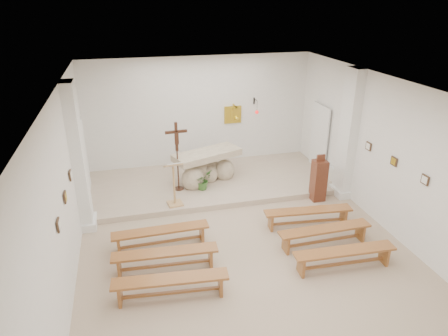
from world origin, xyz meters
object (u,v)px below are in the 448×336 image
object	(u,v)px
bench_right_front	(308,214)
bench_right_third	(344,255)
bench_left_second	(165,256)
lectern	(174,183)
crucifix_stand	(177,152)
bench_right_second	(325,232)
altar	(207,169)
bench_left_third	(171,283)
donation_pedestal	(319,180)
bench_left_front	(161,234)

from	to	relation	value
bench_right_front	bench_right_third	xyz separation A→B (m)	(0.00, -1.68, 0.00)
bench_right_front	bench_left_second	bearing A→B (deg)	-160.88
lectern	bench_left_second	distance (m)	2.51
lectern	bench_right_front	distance (m)	3.39
lectern	bench_left_second	size ratio (longest dim) A/B	0.58
crucifix_stand	bench_right_second	bearing A→B (deg)	-53.29
bench_right_second	bench_right_third	distance (m)	0.84
lectern	bench_right_third	distance (m)	4.43
bench_right_front	bench_left_second	distance (m)	3.60
bench_right_front	altar	bearing A→B (deg)	129.88
bench_left_third	bench_right_front	bearing A→B (deg)	31.15
lectern	crucifix_stand	size ratio (longest dim) A/B	0.63
bench_left_second	bench_right_third	xyz separation A→B (m)	(3.50, -0.84, 0.00)
bench_left_second	bench_right_second	bearing A→B (deg)	3.83
bench_right_third	crucifix_stand	bearing A→B (deg)	126.44
donation_pedestal	bench_left_front	size ratio (longest dim) A/B	0.62
donation_pedestal	bench_right_second	world-z (taller)	donation_pedestal
altar	bench_right_front	xyz separation A→B (m)	(1.89, -2.77, -0.20)
lectern	bench_left_second	world-z (taller)	lectern
bench_left_front	bench_right_second	xyz separation A→B (m)	(3.50, -0.84, 0.00)
donation_pedestal	bench_left_third	bearing A→B (deg)	-145.87
bench_right_front	bench_left_third	xyz separation A→B (m)	(-3.50, -1.68, 0.00)
bench_left_second	bench_right_front	bearing A→B (deg)	17.34
bench_left_front	bench_left_second	size ratio (longest dim) A/B	0.99
donation_pedestal	bench_right_second	size ratio (longest dim) A/B	0.62
donation_pedestal	bench_left_second	size ratio (longest dim) A/B	0.62
bench_left_front	bench_left_third	distance (m)	1.68
bench_right_front	bench_right_second	bearing A→B (deg)	-84.39
lectern	bench_right_front	xyz separation A→B (m)	(2.97, -1.58, -0.42)
lectern	bench_left_third	bearing A→B (deg)	-106.50
lectern	bench_right_front	bearing A→B (deg)	-35.22
lectern	bench_left_front	world-z (taller)	lectern
bench_left_front	bench_left_third	bearing A→B (deg)	-90.86
altar	lectern	bearing A→B (deg)	-152.45
bench_left_front	bench_left_second	distance (m)	0.84
lectern	bench_right_second	bearing A→B (deg)	-46.41
lectern	donation_pedestal	bearing A→B (deg)	-13.03
crucifix_stand	altar	bearing A→B (deg)	17.54
donation_pedestal	bench_right_third	distance (m)	3.01
bench_left_front	bench_left_third	size ratio (longest dim) A/B	0.99
lectern	bench_left_second	bearing A→B (deg)	-109.63
donation_pedestal	bench_right_second	bearing A→B (deg)	-112.00
bench_left_second	bench_right_third	world-z (taller)	same
lectern	bench_left_second	xyz separation A→B (m)	(-0.53, -2.42, -0.42)
donation_pedestal	bench_right_front	size ratio (longest dim) A/B	0.62
bench_right_second	lectern	bearing A→B (deg)	139.93
lectern	crucifix_stand	world-z (taller)	crucifix_stand
bench_right_front	bench_left_third	world-z (taller)	same
altar	bench_left_third	distance (m)	4.74
bench_left_front	bench_left_third	world-z (taller)	same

